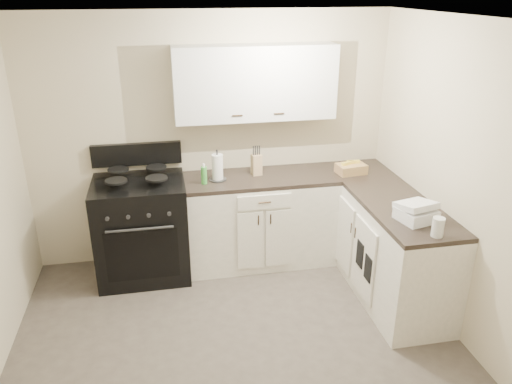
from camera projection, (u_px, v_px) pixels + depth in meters
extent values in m
plane|color=#473F38|center=(242.00, 361.00, 3.87)|extent=(3.60, 3.60, 0.00)
plane|color=white|center=(237.00, 22.00, 2.91)|extent=(3.60, 3.60, 0.00)
plane|color=beige|center=(211.00, 140.00, 5.02)|extent=(3.60, 0.00, 3.60)
plane|color=beige|center=(478.00, 196.00, 3.71)|extent=(0.00, 3.60, 3.60)
cube|color=beige|center=(258.00, 221.00, 5.13)|extent=(1.55, 0.60, 0.90)
cube|color=beige|center=(382.00, 241.00, 4.74)|extent=(0.60, 1.90, 0.90)
cube|color=black|center=(258.00, 179.00, 4.95)|extent=(1.55, 0.60, 0.04)
cube|color=black|center=(387.00, 196.00, 4.55)|extent=(0.60, 1.90, 0.04)
cube|color=silver|center=(255.00, 83.00, 4.73)|extent=(1.55, 0.30, 0.70)
cube|color=black|center=(143.00, 231.00, 4.90)|extent=(0.87, 0.74, 1.05)
cube|color=tan|center=(256.00, 165.00, 4.96)|extent=(0.11, 0.10, 0.21)
cylinder|color=white|center=(217.00, 167.00, 4.82)|extent=(0.13, 0.13, 0.26)
cylinder|color=green|center=(204.00, 175.00, 4.74)|extent=(0.07, 0.07, 0.17)
cube|color=tan|center=(351.00, 169.00, 5.02)|extent=(0.31, 0.22, 0.09)
cube|color=white|center=(416.00, 215.00, 4.01)|extent=(0.32, 0.31, 0.10)
cylinder|color=silver|center=(438.00, 227.00, 3.75)|extent=(0.09, 0.09, 0.15)
cube|color=black|center=(368.00, 269.00, 4.29)|extent=(0.02, 0.13, 0.23)
cube|color=black|center=(360.00, 254.00, 4.44)|extent=(0.02, 0.14, 0.24)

